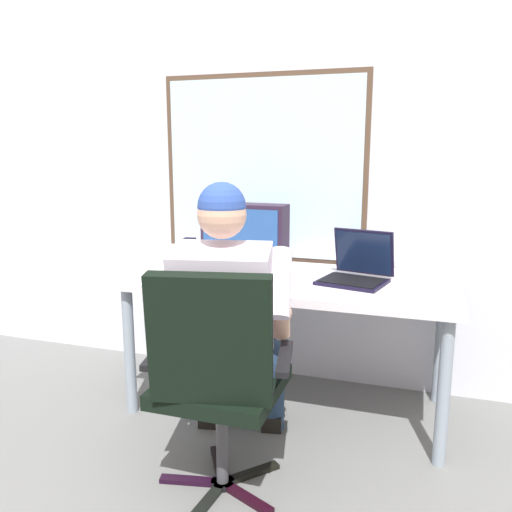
% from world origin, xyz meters
% --- Properties ---
extents(wall_rear, '(5.23, 0.08, 2.79)m').
position_xyz_m(wall_rear, '(-0.01, 2.02, 1.39)').
color(wall_rear, silver).
rests_on(wall_rear, ground).
extents(desk, '(1.69, 0.76, 0.73)m').
position_xyz_m(desk, '(-0.02, 1.58, 0.66)').
color(desk, gray).
rests_on(desk, ground).
extents(office_chair, '(0.61, 0.54, 0.96)m').
position_xyz_m(office_chair, '(-0.09, 0.73, 0.56)').
color(office_chair, black).
rests_on(office_chair, ground).
extents(person_seated, '(0.60, 0.85, 1.26)m').
position_xyz_m(person_seated, '(-0.13, 0.99, 0.66)').
color(person_seated, '#213550').
rests_on(person_seated, ground).
extents(crt_monitor, '(0.46, 0.19, 0.38)m').
position_xyz_m(crt_monitor, '(-0.26, 1.57, 0.94)').
color(crt_monitor, beige).
rests_on(crt_monitor, desk).
extents(laptop, '(0.37, 0.38, 0.25)m').
position_xyz_m(laptop, '(0.33, 1.61, 0.79)').
color(laptop, black).
rests_on(laptop, desk).
extents(wine_glass, '(0.09, 0.09, 0.15)m').
position_xyz_m(wine_glass, '(-0.00, 1.36, 0.83)').
color(wine_glass, silver).
rests_on(wine_glass, desk).
extents(desk_speaker, '(0.08, 0.10, 0.14)m').
position_xyz_m(desk_speaker, '(-0.67, 1.75, 0.80)').
color(desk_speaker, black).
rests_on(desk_speaker, desk).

